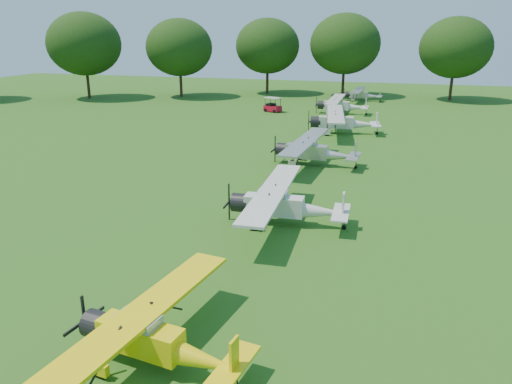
% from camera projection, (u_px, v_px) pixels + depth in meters
% --- Properties ---
extents(ground, '(160.00, 160.00, 0.00)m').
position_uv_depth(ground, '(259.00, 218.00, 28.89)').
color(ground, '#245415').
rests_on(ground, ground).
extents(tree_belt, '(137.36, 130.27, 14.52)m').
position_uv_depth(tree_belt, '(327.00, 78.00, 25.59)').
color(tree_belt, black).
rests_on(tree_belt, ground).
extents(aircraft_2, '(6.18, 9.81, 1.93)m').
position_uv_depth(aircraft_2, '(152.00, 337.00, 15.84)').
color(aircraft_2, yellow).
rests_on(aircraft_2, ground).
extents(aircraft_3, '(6.87, 10.94, 2.16)m').
position_uv_depth(aircraft_3, '(283.00, 203.00, 27.59)').
color(aircraft_3, silver).
rests_on(aircraft_3, ground).
extents(aircraft_4, '(6.97, 11.09, 2.18)m').
position_uv_depth(aircraft_4, '(313.00, 150.00, 39.66)').
color(aircraft_4, '#B7B6BB').
rests_on(aircraft_4, ground).
extents(aircraft_5, '(7.53, 11.94, 2.34)m').
position_uv_depth(aircraft_5, '(342.00, 121.00, 51.73)').
color(aircraft_5, silver).
rests_on(aircraft_5, ground).
extents(aircraft_6, '(6.71, 10.66, 2.11)m').
position_uv_depth(aircraft_6, '(340.00, 104.00, 63.77)').
color(aircraft_6, silver).
rests_on(aircraft_6, ground).
extents(aircraft_7, '(5.73, 9.12, 1.80)m').
position_uv_depth(aircraft_7, '(362.00, 94.00, 75.23)').
color(aircraft_7, '#B7B6BB').
rests_on(aircraft_7, ground).
extents(golf_cart, '(2.51, 2.07, 1.87)m').
position_uv_depth(golf_cart, '(272.00, 107.00, 65.57)').
color(golf_cart, '#B50C26').
rests_on(golf_cart, ground).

